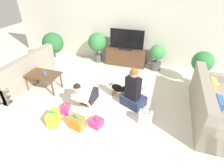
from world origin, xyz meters
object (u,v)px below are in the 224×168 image
at_px(sofa_left, 23,73).
at_px(coffee_table, 43,76).
at_px(person_kneeling, 85,93).
at_px(gift_box_b, 53,118).
at_px(potted_plant_back_left, 97,43).
at_px(potted_plant_corner_right, 202,63).
at_px(potted_plant_back_right, 157,55).
at_px(gift_box_d, 77,122).
at_px(sofa_right, 213,106).
at_px(gift_box_a, 96,122).
at_px(gift_bag_a, 146,117).
at_px(potted_plant_corner_left, 53,44).
at_px(mug, 45,74).
at_px(dog, 119,89).
at_px(person_sitting, 133,92).
at_px(tv, 127,41).
at_px(gift_box_c, 65,109).
at_px(tv_console, 126,57).

bearing_deg(sofa_left, coffee_table, 81.57).
xyz_separation_m(person_kneeling, gift_box_b, (-0.36, -0.80, -0.16)).
height_order(potted_plant_back_left, gift_box_b, potted_plant_back_left).
relative_size(coffee_table, potted_plant_corner_right, 0.94).
bearing_deg(gift_box_b, potted_plant_corner_right, 41.12).
xyz_separation_m(potted_plant_back_right, gift_box_d, (-1.25, -3.13, -0.35)).
xyz_separation_m(sofa_right, gift_box_b, (-3.11, -1.21, -0.15)).
bearing_deg(gift_box_a, gift_bag_a, 21.58).
relative_size(potted_plant_back_left, person_kneeling, 1.31).
bearing_deg(gift_box_a, potted_plant_corner_left, 136.44).
bearing_deg(mug, coffee_table, 161.79).
relative_size(sofa_right, dog, 3.72).
distance_m(sofa_right, person_sitting, 1.69).
distance_m(sofa_right, tv, 3.18).
xyz_separation_m(potted_plant_back_right, dog, (-0.71, -1.84, -0.25)).
bearing_deg(dog, gift_box_d, 175.63).
height_order(potted_plant_corner_left, gift_box_c, potted_plant_corner_left).
height_order(tv_console, gift_box_d, tv_console).
distance_m(dog, gift_box_d, 1.40).
height_order(tv_console, gift_box_c, tv_console).
height_order(sofa_left, potted_plant_corner_left, potted_plant_corner_left).
height_order(coffee_table, gift_box_b, coffee_table).
height_order(tv, gift_box_d, tv).
relative_size(potted_plant_corner_left, potted_plant_back_left, 1.06).
relative_size(sofa_right, gift_box_b, 5.59).
distance_m(tv_console, potted_plant_corner_left, 2.47).
bearing_deg(tv, potted_plant_back_right, -2.83).
relative_size(sofa_right, coffee_table, 2.24).
bearing_deg(potted_plant_back_left, potted_plant_corner_left, -155.23).
bearing_deg(potted_plant_corner_right, gift_box_c, -143.77).
bearing_deg(coffee_table, gift_bag_a, -9.52).
bearing_deg(dog, gift_box_b, 160.76).
bearing_deg(dog, person_sitting, -102.25).
distance_m(potted_plant_back_left, gift_box_a, 3.22).
xyz_separation_m(tv, potted_plant_corner_right, (2.23, -0.65, -0.19)).
distance_m(sofa_left, mug, 0.92).
height_order(sofa_right, gift_bag_a, sofa_right).
height_order(tv, gift_box_a, tv).
height_order(potted_plant_corner_left, gift_bag_a, potted_plant_corner_left).
height_order(person_sitting, mug, person_sitting).
xyz_separation_m(tv_console, gift_box_a, (0.12, -3.00, -0.20)).
height_order(person_kneeling, person_sitting, person_sitting).
xyz_separation_m(potted_plant_corner_left, potted_plant_back_left, (1.33, 0.61, -0.05)).
height_order(sofa_right, gift_box_c, sofa_right).
relative_size(potted_plant_back_right, gift_box_a, 2.82).
bearing_deg(potted_plant_back_right, gift_box_a, -106.77).
relative_size(potted_plant_corner_right, person_sitting, 0.98).
relative_size(tv_console, potted_plant_corner_right, 1.35).
height_order(tv_console, gift_box_b, tv_console).
xyz_separation_m(potted_plant_corner_left, dog, (2.64, -1.23, -0.48)).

